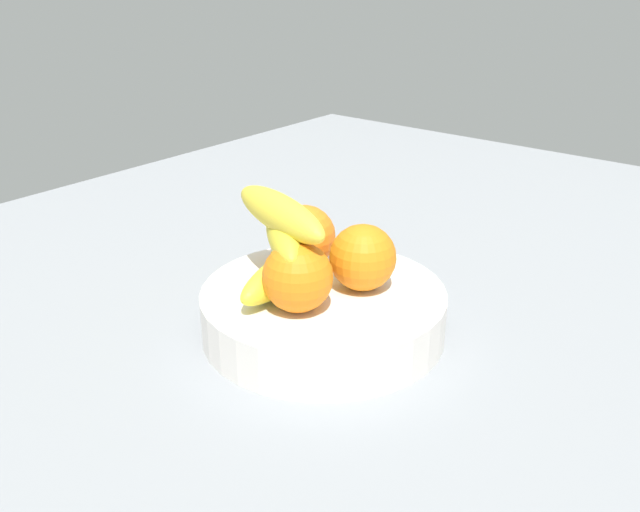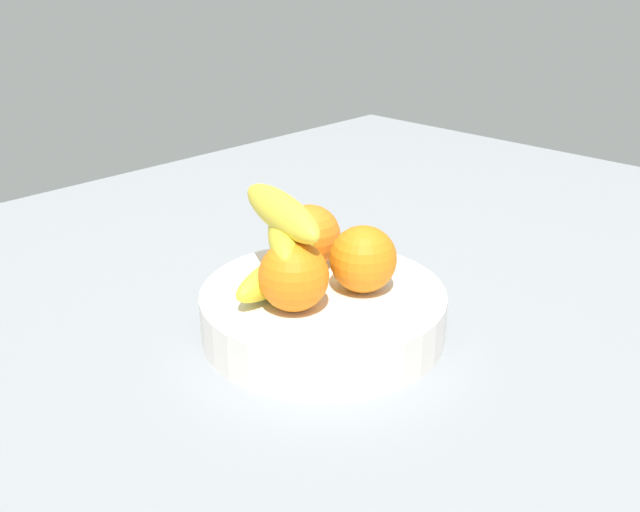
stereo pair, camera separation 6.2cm
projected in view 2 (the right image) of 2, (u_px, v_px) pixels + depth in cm
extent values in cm
cube|color=gray|center=(331.00, 340.00, 79.25)|extent=(180.00, 140.00, 3.00)
cylinder|color=white|center=(320.00, 310.00, 77.07)|extent=(27.02, 27.02, 5.25)
sphere|color=orange|center=(363.00, 259.00, 74.49)|extent=(7.33, 7.33, 7.33)
sphere|color=orange|center=(309.00, 236.00, 80.63)|extent=(7.33, 7.33, 7.33)
sphere|color=orange|center=(294.00, 276.00, 70.55)|extent=(7.33, 7.33, 7.33)
ellipsoid|color=yellow|center=(288.00, 269.00, 76.08)|extent=(17.44, 6.90, 4.00)
ellipsoid|color=yellow|center=(294.00, 248.00, 76.03)|extent=(16.75, 11.90, 4.00)
ellipsoid|color=yellow|center=(286.00, 229.00, 75.06)|extent=(14.65, 15.04, 4.00)
ellipsoid|color=yellow|center=(281.00, 212.00, 73.70)|extent=(9.40, 17.37, 4.00)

